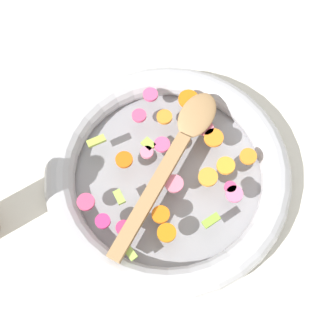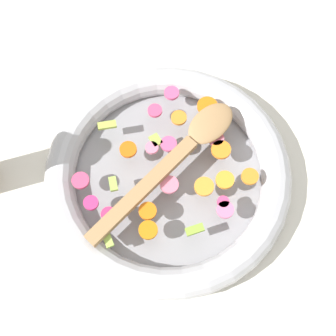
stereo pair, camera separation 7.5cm
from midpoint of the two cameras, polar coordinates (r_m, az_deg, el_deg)
ground_plane at (r=0.80m, az=-2.68°, el=-1.69°), size 4.00×4.00×0.00m
skillet at (r=0.78m, az=-2.75°, el=-1.12°), size 0.41×0.41×0.05m
chopped_vegetables at (r=0.75m, az=-2.23°, el=0.17°), size 0.29×0.25×0.01m
wooden_spoon at (r=0.75m, az=-2.03°, el=1.46°), size 0.31×0.13×0.01m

